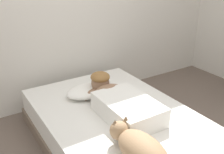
# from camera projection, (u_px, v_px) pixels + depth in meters

# --- Properties ---
(back_wall) EXTENTS (4.41, 0.12, 2.50)m
(back_wall) POSITION_uv_depth(u_px,v_px,m) (69.00, 1.00, 3.10)
(back_wall) COLOR silver
(back_wall) RESTS_ON ground
(bed) EXTENTS (1.33, 2.08, 0.37)m
(bed) POSITION_uv_depth(u_px,v_px,m) (121.00, 132.00, 2.53)
(bed) COLOR #726051
(bed) RESTS_ON ground
(pillow) EXTENTS (0.52, 0.32, 0.11)m
(pillow) POSITION_uv_depth(u_px,v_px,m) (90.00, 90.00, 2.81)
(pillow) COLOR white
(pillow) RESTS_ON bed
(person_lying) EXTENTS (0.43, 0.92, 0.27)m
(person_lying) POSITION_uv_depth(u_px,v_px,m) (120.00, 101.00, 2.49)
(person_lying) COLOR white
(person_lying) RESTS_ON bed
(dog) EXTENTS (0.26, 0.57, 0.21)m
(dog) POSITION_uv_depth(u_px,v_px,m) (139.00, 148.00, 1.87)
(dog) COLOR #9E7A56
(dog) RESTS_ON bed
(coffee_cup) EXTENTS (0.12, 0.09, 0.07)m
(coffee_cup) POSITION_uv_depth(u_px,v_px,m) (112.00, 92.00, 2.80)
(coffee_cup) COLOR #D84C47
(coffee_cup) RESTS_ON bed
(cell_phone) EXTENTS (0.07, 0.14, 0.01)m
(cell_phone) POSITION_uv_depth(u_px,v_px,m) (147.00, 123.00, 2.33)
(cell_phone) COLOR black
(cell_phone) RESTS_ON bed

